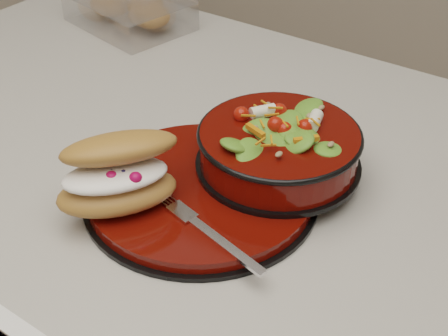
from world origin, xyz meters
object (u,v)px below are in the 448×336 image
Objects in this scene: salad_bowl at (279,143)px; fork at (211,234)px; dinner_plate at (201,191)px; pastry_box at (129,2)px; croissant at (119,175)px.

fork is at bearing -86.62° from salad_bowl.
pastry_box is at bearing 140.88° from dinner_plate.
salad_bowl reaches higher than dinner_plate.
salad_bowl reaches higher than fork.
fork is at bearing -45.99° from croissant.
pastry_box is at bearing 79.07° from croissant.
fork is (0.01, -0.15, -0.03)m from salad_bowl.
salad_bowl is 0.15m from fork.
salad_bowl is at bearing 57.55° from dinner_plate.
salad_bowl is at bearing -17.13° from pastry_box.
dinner_plate is 0.09m from fork.
pastry_box is at bearing 151.68° from salad_bowl.
croissant is at bearing -123.33° from salad_bowl.
pastry_box is (-0.48, 0.26, -0.01)m from salad_bowl.
dinner_plate is at bearing 3.61° from croissant.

